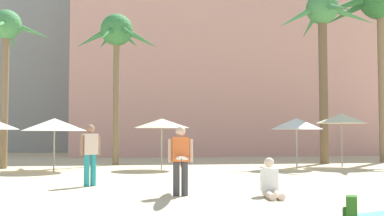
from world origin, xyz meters
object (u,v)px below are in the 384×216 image
at_px(backpack, 351,209).
at_px(person_mid_right, 90,152).
at_px(palm_tree_far_left, 323,26).
at_px(palm_tree_right, 6,38).
at_px(cafe_umbrella_4, 54,125).
at_px(palm_tree_center, 381,7).
at_px(cafe_umbrella_1, 341,119).
at_px(cafe_umbrella_2, 296,124).
at_px(cafe_umbrella_0, 162,123).
at_px(person_near_right, 271,184).
at_px(palm_tree_left, 117,38).
at_px(person_near_left, 181,158).

bearing_deg(backpack, person_mid_right, -24.41).
xyz_separation_m(palm_tree_far_left, palm_tree_right, (-15.10, -1.33, -1.33)).
bearing_deg(palm_tree_far_left, palm_tree_right, -174.96).
bearing_deg(palm_tree_right, cafe_umbrella_4, -39.28).
bearing_deg(palm_tree_center, palm_tree_right, -173.46).
distance_m(palm_tree_far_left, backpack, 17.60).
bearing_deg(cafe_umbrella_1, palm_tree_far_left, 84.05).
distance_m(palm_tree_right, cafe_umbrella_2, 13.10).
relative_size(cafe_umbrella_4, person_mid_right, 1.46).
relative_size(cafe_umbrella_0, cafe_umbrella_4, 0.91).
xyz_separation_m(backpack, person_near_right, (-0.42, 3.15, 0.11)).
distance_m(palm_tree_left, cafe_umbrella_2, 9.55).
bearing_deg(person_mid_right, person_near_right, -151.26).
distance_m(cafe_umbrella_0, person_mid_right, 6.63).
height_order(cafe_umbrella_1, cafe_umbrella_4, cafe_umbrella_1).
relative_size(cafe_umbrella_0, person_near_right, 2.40).
bearing_deg(palm_tree_left, person_mid_right, -93.47).
height_order(palm_tree_center, person_mid_right, palm_tree_center).
height_order(palm_tree_center, person_near_left, palm_tree_center).
bearing_deg(cafe_umbrella_2, palm_tree_far_left, 50.81).
bearing_deg(cafe_umbrella_4, person_near_left, -63.53).
height_order(cafe_umbrella_2, person_near_right, cafe_umbrella_2).
height_order(cafe_umbrella_0, person_mid_right, cafe_umbrella_0).
xyz_separation_m(palm_tree_left, palm_tree_right, (-4.73, -1.83, -0.50)).
distance_m(cafe_umbrella_1, cafe_umbrella_2, 2.60).
relative_size(palm_tree_far_left, cafe_umbrella_4, 3.41).
height_order(cafe_umbrella_1, cafe_umbrella_2, cafe_umbrella_1).
bearing_deg(backpack, cafe_umbrella_4, -33.13).
xyz_separation_m(palm_tree_center, cafe_umbrella_2, (-6.38, -4.13, -6.37)).
xyz_separation_m(palm_tree_far_left, person_near_left, (-8.63, -11.49, -6.08)).
distance_m(cafe_umbrella_0, cafe_umbrella_2, 5.74).
height_order(cafe_umbrella_1, backpack, cafe_umbrella_1).
xyz_separation_m(palm_tree_left, person_mid_right, (-0.57, -9.38, -5.19)).
bearing_deg(person_near_left, palm_tree_right, 36.95).
xyz_separation_m(palm_tree_center, person_mid_right, (-14.62, -9.70, -7.33)).
distance_m(cafe_umbrella_2, person_near_left, 10.16).
bearing_deg(backpack, cafe_umbrella_0, -51.79).
bearing_deg(palm_tree_right, cafe_umbrella_0, -12.59).
relative_size(palm_tree_center, backpack, 23.80).
bearing_deg(palm_tree_right, person_mid_right, -61.14).
bearing_deg(cafe_umbrella_0, palm_tree_center, 16.76).
bearing_deg(backpack, palm_tree_right, -29.21).
relative_size(palm_tree_left, person_mid_right, 4.19).
distance_m(person_near_left, person_mid_right, 3.48).
xyz_separation_m(cafe_umbrella_4, backpack, (6.60, -11.76, -1.65)).
bearing_deg(palm_tree_far_left, cafe_umbrella_0, -161.44).
xyz_separation_m(palm_tree_right, person_mid_right, (4.16, -7.55, -4.69)).
relative_size(palm_tree_left, person_near_right, 7.53).
bearing_deg(palm_tree_left, cafe_umbrella_1, -16.25).
xyz_separation_m(palm_tree_center, palm_tree_right, (-18.78, -2.15, -2.63)).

